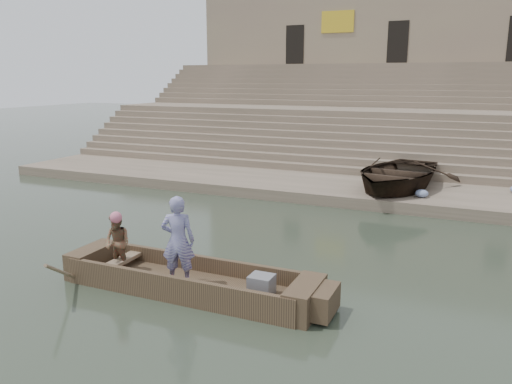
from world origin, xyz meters
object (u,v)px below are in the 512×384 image
Objects in this scene: main_rowboat at (189,286)px; standing_man at (178,240)px; rowing_man at (118,243)px; television at (261,285)px; beached_rowboat at (396,174)px.

main_rowboat is 1.06m from standing_man.
rowing_man reaches higher than television.
beached_rowboat is at bearing 75.06° from main_rowboat.
main_rowboat is 3.93× the size of rowing_man.
television is 10.17m from beached_rowboat.
television is (1.65, 0.00, 0.31)m from main_rowboat.
standing_man is 1.64m from rowing_man.
rowing_man reaches higher than main_rowboat.
standing_man is at bearing -174.23° from television.
beached_rowboat is at bearing 84.07° from television.
rowing_man is at bearing -22.51° from standing_man.
television is (1.76, 0.18, -0.73)m from standing_man.
main_rowboat is 10.87× the size of television.
rowing_man is at bearing -178.37° from television.
television is at bearing 5.23° from rowing_man.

